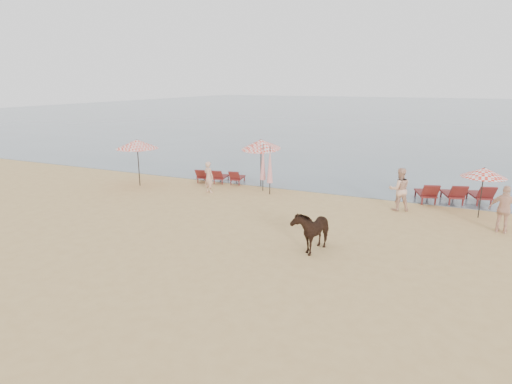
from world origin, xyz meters
TOP-DOWN VIEW (x-y plane):
  - ground at (0.00, 0.00)m, footprint 120.00×120.00m
  - sea at (0.00, 80.00)m, footprint 160.00×140.00m
  - lounger_cluster_left at (-4.38, 9.87)m, footprint 2.69×1.88m
  - lounger_cluster_right at (7.36, 10.70)m, footprint 3.46×2.62m
  - umbrella_open_left_a at (-8.02, 7.53)m, footprint 2.19×2.19m
  - umbrella_open_left_b at (-2.01, 10.06)m, footprint 2.05×2.09m
  - umbrella_open_right at (8.32, 8.83)m, footprint 1.73×1.73m
  - umbrella_closed_left at (-0.96, 8.78)m, footprint 0.29×0.29m
  - umbrella_closed_right at (-1.54, 9.25)m, footprint 0.29×0.29m
  - cow at (3.08, 2.69)m, footprint 1.06×1.78m
  - beachgoer_left at (-3.90, 7.85)m, footprint 0.66×0.54m
  - beachgoer_right_a at (5.17, 8.57)m, footprint 1.11×1.01m
  - beachgoer_right_b at (9.02, 7.18)m, footprint 1.11×0.63m

SIDE VIEW (x-z plane):
  - ground at x=0.00m, z-range 0.00..0.00m
  - sea at x=0.00m, z-range -0.03..0.03m
  - lounger_cluster_left at x=-4.38m, z-range 0.11..0.65m
  - lounger_cluster_right at x=7.36m, z-range 0.13..0.81m
  - cow at x=3.08m, z-range 0.00..1.41m
  - beachgoer_left at x=-3.90m, z-range 0.00..1.58m
  - beachgoer_right_b at x=9.02m, z-range 0.00..1.78m
  - beachgoer_right_a at x=5.17m, z-range 0.00..1.87m
  - umbrella_closed_left at x=-0.96m, z-range 0.28..2.67m
  - umbrella_closed_right at x=-1.54m, z-range 0.28..2.69m
  - umbrella_open_right at x=8.32m, z-range 0.84..2.95m
  - umbrella_open_left_a at x=-8.02m, z-range 1.00..3.49m
  - umbrella_open_left_b at x=-2.01m, z-range 0.96..3.57m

